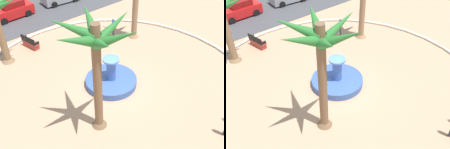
{
  "view_description": "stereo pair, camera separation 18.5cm",
  "coord_description": "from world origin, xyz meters",
  "views": [
    {
      "loc": [
        -8.36,
        -9.43,
        11.09
      ],
      "look_at": [
        0.06,
        0.11,
        1.0
      ],
      "focal_mm": 41.28,
      "sensor_mm": 36.0,
      "label": 1
    },
    {
      "loc": [
        -8.22,
        -9.55,
        11.09
      ],
      "look_at": [
        0.06,
        0.11,
        1.0
      ],
      "focal_mm": 41.28,
      "sensor_mm": 36.0,
      "label": 2
    }
  ],
  "objects": [
    {
      "name": "ground_plane",
      "position": [
        0.0,
        0.0,
        0.0
      ],
      "size": [
        80.0,
        80.0,
        0.0
      ],
      "primitive_type": "plane",
      "color": "tan"
    },
    {
      "name": "plaza_curb",
      "position": [
        0.0,
        0.0,
        0.1
      ],
      "size": [
        19.32,
        19.32,
        0.2
      ],
      "primitive_type": "torus",
      "color": "silver",
      "rests_on": "ground"
    },
    {
      "name": "street_asphalt",
      "position": [
        0.0,
        14.06,
        0.01
      ],
      "size": [
        48.0,
        8.0,
        0.03
      ],
      "primitive_type": "cube",
      "color": "#424247",
      "rests_on": "ground"
    },
    {
      "name": "fountain",
      "position": [
        0.21,
        0.36,
        0.3
      ],
      "size": [
        3.36,
        3.36,
        2.02
      ],
      "color": "#38569E",
      "rests_on": "ground"
    },
    {
      "name": "palm_tree_by_curb",
      "position": [
        -2.62,
        -1.86,
        4.84
      ],
      "size": [
        4.02,
        3.96,
        6.48
      ],
      "color": "brown",
      "rests_on": "ground"
    },
    {
      "name": "bench_west",
      "position": [
        -1.61,
        7.98,
        0.35
      ],
      "size": [
        0.8,
        1.67,
        1.0
      ],
      "color": "#B73D33",
      "rests_on": "ground"
    },
    {
      "name": "person_pedestrian_stroll",
      "position": [
        4.55,
        5.04,
        0.94
      ],
      "size": [
        0.39,
        0.41,
        1.67
      ],
      "color": "#33333D",
      "rests_on": "ground"
    },
    {
      "name": "parked_car_leftmost",
      "position": [
        -0.36,
        14.01,
        0.78
      ],
      "size": [
        4.08,
        2.07,
        1.67
      ],
      "color": "red",
      "rests_on": "ground"
    }
  ]
}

